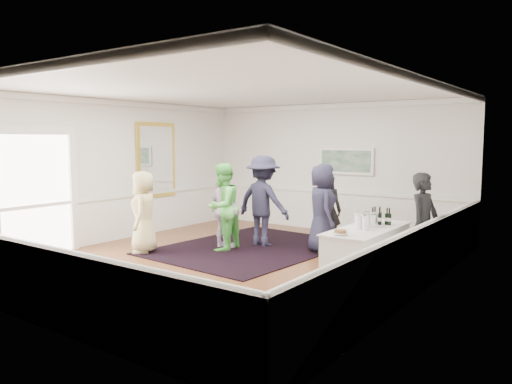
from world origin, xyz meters
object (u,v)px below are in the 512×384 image
Objects in this scene: guest_dark_a at (263,201)px; guest_dark_b at (328,210)px; guest_lilac at (224,211)px; guest_green at (223,207)px; ice_bucket at (371,220)px; nut_bowl at (340,233)px; guest_tan at (143,212)px; bartender at (424,225)px; guest_navy at (322,208)px; serving_table at (367,252)px.

guest_dark_a is 1.24× the size of guest_dark_b.
guest_lilac is 1.02× the size of guest_dark_b.
guest_green is 1.13× the size of guest_lilac.
nut_bowl is (-0.08, -1.00, -0.08)m from ice_bucket.
nut_bowl is at bearing 147.74° from guest_dark_a.
ice_bucket is (4.44, 1.07, 0.12)m from guest_tan.
guest_green is 0.96m from guest_dark_a.
bartender is 7.68× the size of nut_bowl.
guest_navy reaches higher than nut_bowl.
guest_navy is (1.78, 1.02, -0.00)m from guest_green.
guest_green reaches higher than nut_bowl.
guest_tan is 3.88m from guest_dark_b.
guest_navy reaches higher than serving_table.
bartender is at bearing 42.68° from serving_table.
bartender is at bearing -147.54° from guest_navy.
ice_bucket is at bearing 93.40° from serving_table.
bartender is 3.60m from guest_dark_a.
bartender is 2.63m from guest_dark_b.
guest_dark_b is (1.71, 1.42, -0.02)m from guest_lilac.
guest_green reaches higher than guest_dark_b.
guest_tan is 1.67m from guest_lilac.
serving_table is 1.15× the size of guest_navy.
guest_dark_b is at bearing 95.80° from guest_tan.
guest_lilac reaches higher than ice_bucket.
guest_dark_a is at bearing 102.84° from guest_tan.
bartender reaches higher than ice_bucket.
guest_lilac is at bearing 55.65° from guest_dark_a.
nut_bowl is at bearing -96.08° from serving_table.
guest_lilac is (1.07, 1.28, -0.03)m from guest_tan.
serving_table is 4.56m from guest_tan.
guest_tan is 7.32× the size of nut_bowl.
guest_green is at bearing 64.99° from guest_dark_a.
bartender is at bearing 68.65° from guest_tan.
ice_bucket is at bearing 126.32° from guest_dark_b.
nut_bowl is at bearing 111.86° from guest_dark_b.
guest_navy is (2.94, 2.15, 0.07)m from guest_tan.
guest_lilac is at bearing 104.81° from bartender.
guest_green is 1.15× the size of guest_dark_b.
nut_bowl is at bearing 52.65° from guest_tan.
guest_navy is (-1.51, 1.23, 0.48)m from serving_table.
guest_dark_a is (1.59, 1.97, 0.15)m from guest_tan.
nut_bowl is at bearing -94.63° from ice_bucket.
guest_navy is at bearing -137.57° from guest_lilac.
guest_tan is at bearing -166.43° from ice_bucket.
guest_lilac is 0.89× the size of guest_navy.
guest_lilac is 6.22× the size of ice_bucket.
guest_navy is at bearing 87.81° from guest_tan.
guest_dark_b is at bearing 126.95° from guest_green.
bartender is 0.89× the size of guest_dark_a.
guest_dark_a is 1.08× the size of guest_navy.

